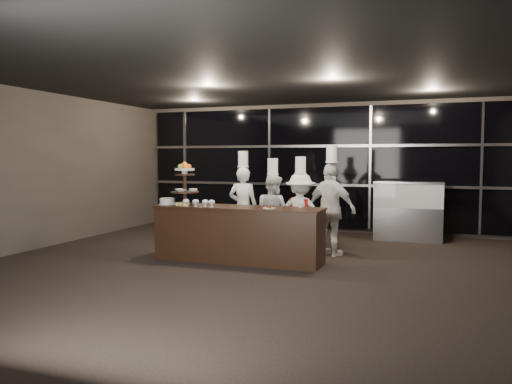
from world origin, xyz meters
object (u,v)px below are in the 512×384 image
(display_stand, at_px, (185,181))
(chef_d, at_px, (331,208))
(buffet_counter, at_px, (239,234))
(chef_b, at_px, (273,212))
(layer_cake, at_px, (167,201))
(display_case, at_px, (408,208))
(chef_c, at_px, (300,212))
(chef_a, at_px, (243,206))

(display_stand, relative_size, chef_d, 0.38)
(buffet_counter, xyz_separation_m, chef_b, (0.26, 1.02, 0.26))
(buffet_counter, bearing_deg, layer_cake, -177.83)
(chef_d, bearing_deg, layer_cake, -159.01)
(layer_cake, bearing_deg, display_case, 40.09)
(layer_cake, relative_size, chef_d, 0.15)
(display_case, bearing_deg, chef_c, -129.74)
(chef_d, bearing_deg, display_stand, -157.48)
(buffet_counter, bearing_deg, display_stand, -179.99)
(buffet_counter, relative_size, chef_a, 1.53)
(chef_a, bearing_deg, display_case, 35.02)
(chef_b, relative_size, chef_c, 0.98)
(display_case, height_order, chef_b, chef_b)
(buffet_counter, xyz_separation_m, layer_cake, (-1.32, -0.05, 0.51))
(display_stand, xyz_separation_m, chef_b, (1.26, 1.02, -0.61))
(chef_d, bearing_deg, buffet_counter, -144.25)
(chef_a, xyz_separation_m, chef_d, (1.73, -0.18, 0.03))
(display_case, distance_m, chef_d, 2.53)
(buffet_counter, distance_m, chef_d, 1.71)
(layer_cake, xyz_separation_m, chef_d, (2.68, 1.03, -0.13))
(chef_c, bearing_deg, chef_b, -174.47)
(buffet_counter, distance_m, display_stand, 1.33)
(buffet_counter, height_order, chef_a, chef_a)
(display_stand, bearing_deg, chef_c, 31.16)
(display_case, bearing_deg, layer_cake, -139.91)
(chef_b, height_order, chef_c, chef_c)
(chef_c, height_order, chef_d, chef_d)
(chef_a, height_order, chef_b, chef_a)
(buffet_counter, bearing_deg, chef_b, 75.55)
(chef_c, bearing_deg, buffet_counter, -125.81)
(display_case, bearing_deg, chef_a, -144.98)
(display_case, distance_m, chef_c, 2.77)
(buffet_counter, distance_m, layer_cake, 1.41)
(layer_cake, xyz_separation_m, chef_a, (0.95, 1.21, -0.16))
(layer_cake, bearing_deg, chef_b, 34.13)
(buffet_counter, xyz_separation_m, display_stand, (-1.00, -0.00, 0.87))
(buffet_counter, relative_size, chef_c, 1.62)
(buffet_counter, xyz_separation_m, chef_a, (-0.37, 1.16, 0.35))
(chef_d, bearing_deg, chef_c, 170.72)
(buffet_counter, height_order, chef_c, chef_c)
(layer_cake, height_order, chef_d, chef_d)
(buffet_counter, height_order, chef_b, chef_b)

